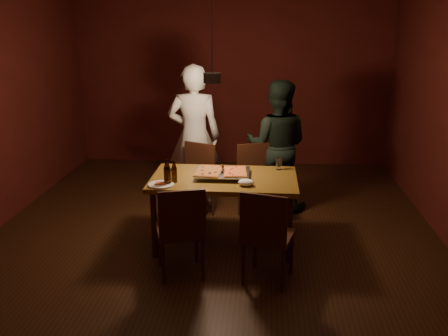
# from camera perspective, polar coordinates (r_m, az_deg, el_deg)

# --- Properties ---
(room_shell) EXTENTS (6.00, 6.00, 6.00)m
(room_shell) POSITION_cam_1_polar(r_m,az_deg,el_deg) (5.16, -1.33, 6.39)
(room_shell) COLOR #351B0E
(room_shell) RESTS_ON ground
(dining_table) EXTENTS (1.50, 0.90, 0.75)m
(dining_table) POSITION_cam_1_polar(r_m,az_deg,el_deg) (5.18, -0.00, -1.84)
(dining_table) COLOR brown
(dining_table) RESTS_ON floor
(chair_far_left) EXTENTS (0.55, 0.55, 0.49)m
(chair_far_left) POSITION_cam_1_polar(r_m,az_deg,el_deg) (5.99, -3.26, -0.66)
(chair_far_left) COLOR #38190F
(chair_far_left) RESTS_ON floor
(chair_far_right) EXTENTS (0.54, 0.54, 0.49)m
(chair_far_right) POSITION_cam_1_polar(r_m,az_deg,el_deg) (5.97, 3.73, -0.75)
(chair_far_right) COLOR #38190F
(chair_far_right) RESTS_ON floor
(chair_near_left) EXTENTS (0.52, 0.52, 0.49)m
(chair_near_left) POSITION_cam_1_polar(r_m,az_deg,el_deg) (4.57, -4.94, -6.40)
(chair_near_left) COLOR #38190F
(chair_near_left) RESTS_ON floor
(chair_near_right) EXTENTS (0.52, 0.52, 0.49)m
(chair_near_right) POSITION_cam_1_polar(r_m,az_deg,el_deg) (4.47, 4.84, -6.94)
(chair_near_right) COLOR #38190F
(chair_near_right) RESTS_ON floor
(pizza_tray) EXTENTS (0.55, 0.45, 0.05)m
(pizza_tray) POSITION_cam_1_polar(r_m,az_deg,el_deg) (5.18, -0.14, -0.70)
(pizza_tray) COLOR silver
(pizza_tray) RESTS_ON dining_table
(pizza_meat) EXTENTS (0.30, 0.43, 0.02)m
(pizza_meat) POSITION_cam_1_polar(r_m,az_deg,el_deg) (5.17, -1.67, -0.35)
(pizza_meat) COLOR maroon
(pizza_meat) RESTS_ON pizza_tray
(pizza_cheese) EXTENTS (0.26, 0.39, 0.02)m
(pizza_cheese) POSITION_cam_1_polar(r_m,az_deg,el_deg) (5.15, 1.28, -0.41)
(pizza_cheese) COLOR gold
(pizza_cheese) RESTS_ON pizza_tray
(spatula) EXTENTS (0.14, 0.25, 0.04)m
(spatula) POSITION_cam_1_polar(r_m,az_deg,el_deg) (5.18, -0.05, -0.27)
(spatula) COLOR silver
(spatula) RESTS_ON pizza_tray
(beer_bottle_a) EXTENTS (0.07, 0.07, 0.26)m
(beer_bottle_a) POSITION_cam_1_polar(r_m,az_deg,el_deg) (4.92, -6.52, -0.47)
(beer_bottle_a) COLOR black
(beer_bottle_a) RESTS_ON dining_table
(beer_bottle_b) EXTENTS (0.06, 0.06, 0.22)m
(beer_bottle_b) POSITION_cam_1_polar(r_m,az_deg,el_deg) (5.00, -5.72, -0.42)
(beer_bottle_b) COLOR black
(beer_bottle_b) RESTS_ON dining_table
(water_glass_left) EXTENTS (0.07, 0.07, 0.11)m
(water_glass_left) POSITION_cam_1_polar(r_m,az_deg,el_deg) (5.10, -6.33, -0.73)
(water_glass_left) COLOR silver
(water_glass_left) RESTS_ON dining_table
(water_glass_right) EXTENTS (0.07, 0.07, 0.13)m
(water_glass_right) POSITION_cam_1_polar(r_m,az_deg,el_deg) (5.44, 6.30, 0.52)
(water_glass_right) COLOR silver
(water_glass_right) RESTS_ON dining_table
(plate_slice) EXTENTS (0.26, 0.26, 0.03)m
(plate_slice) POSITION_cam_1_polar(r_m,az_deg,el_deg) (4.94, -7.21, -1.88)
(plate_slice) COLOR white
(plate_slice) RESTS_ON dining_table
(napkin) EXTENTS (0.16, 0.12, 0.07)m
(napkin) POSITION_cam_1_polar(r_m,az_deg,el_deg) (4.90, 2.55, -1.66)
(napkin) COLOR white
(napkin) RESTS_ON dining_table
(diner_white) EXTENTS (0.66, 0.44, 1.80)m
(diner_white) POSITION_cam_1_polar(r_m,az_deg,el_deg) (6.30, -3.42, 3.63)
(diner_white) COLOR silver
(diner_white) RESTS_ON floor
(diner_dark) EXTENTS (0.87, 0.72, 1.63)m
(diner_dark) POSITION_cam_1_polar(r_m,az_deg,el_deg) (6.22, 6.07, 2.56)
(diner_dark) COLOR black
(diner_dark) RESTS_ON floor
(pendant_lamp) EXTENTS (0.18, 0.18, 1.10)m
(pendant_lamp) POSITION_cam_1_polar(r_m,az_deg,el_deg) (5.11, -1.36, 10.37)
(pendant_lamp) COLOR black
(pendant_lamp) RESTS_ON ceiling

